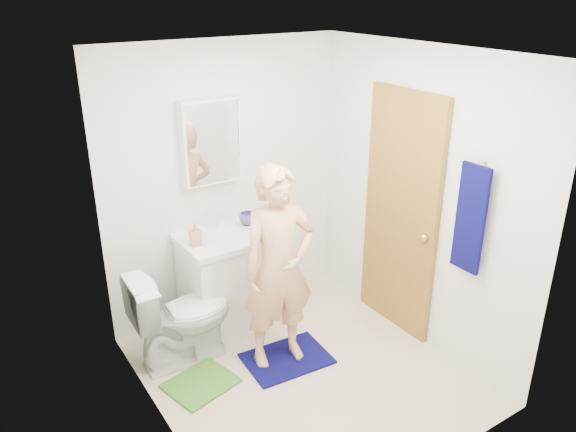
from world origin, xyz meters
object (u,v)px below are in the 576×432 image
object	(u,v)px
medicine_cabinet	(210,141)
soap_dispenser	(195,235)
vanity_cabinet	(229,282)
toothbrush_cup	(247,219)
towel	(470,219)
toilet	(182,316)
man	(279,268)

from	to	relation	value
medicine_cabinet	soap_dispenser	size ratio (longest dim) A/B	3.73
vanity_cabinet	toothbrush_cup	distance (m)	0.57
vanity_cabinet	soap_dispenser	world-z (taller)	soap_dispenser
towel	toilet	distance (m)	2.29
vanity_cabinet	soap_dispenser	xyz separation A→B (m)	(-0.30, -0.04, 0.54)
toilet	vanity_cabinet	bearing A→B (deg)	-62.69
toilet	man	size ratio (longest dim) A/B	0.50
man	medicine_cabinet	bearing A→B (deg)	103.31
medicine_cabinet	vanity_cabinet	bearing A→B (deg)	-90.00
toilet	man	bearing A→B (deg)	-122.00
vanity_cabinet	man	xyz separation A→B (m)	(0.08, -0.69, 0.42)
medicine_cabinet	toothbrush_cup	distance (m)	0.75
soap_dispenser	toothbrush_cup	xyz separation A→B (m)	(0.55, 0.14, -0.04)
medicine_cabinet	toilet	size ratio (longest dim) A/B	0.88
vanity_cabinet	medicine_cabinet	xyz separation A→B (m)	(0.00, 0.22, 1.20)
toothbrush_cup	medicine_cabinet	bearing A→B (deg)	152.65
toilet	toothbrush_cup	world-z (taller)	toothbrush_cup
medicine_cabinet	towel	bearing A→B (deg)	-55.39
medicine_cabinet	man	size ratio (longest dim) A/B	0.44
toothbrush_cup	man	xyz separation A→B (m)	(-0.17, -0.78, -0.08)
soap_dispenser	toothbrush_cup	world-z (taller)	soap_dispenser
toothbrush_cup	towel	bearing A→B (deg)	-59.51
towel	toothbrush_cup	xyz separation A→B (m)	(-0.93, 1.58, -0.35)
vanity_cabinet	toilet	distance (m)	0.61
towel	man	bearing A→B (deg)	144.11
man	toilet	bearing A→B (deg)	154.37
soap_dispenser	toothbrush_cup	bearing A→B (deg)	13.94
soap_dispenser	toothbrush_cup	distance (m)	0.57
vanity_cabinet	towel	world-z (taller)	towel
towel	toothbrush_cup	distance (m)	1.87
vanity_cabinet	towel	bearing A→B (deg)	-51.53
vanity_cabinet	towel	size ratio (longest dim) A/B	1.00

